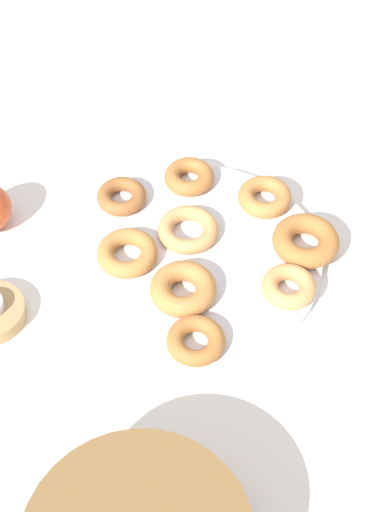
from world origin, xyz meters
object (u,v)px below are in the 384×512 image
donut_8 (189,177)px  donut_plate (195,257)px  donut_7 (122,196)px  donut_6 (196,341)px  donut_2 (127,253)px  donut_5 (183,289)px  donut_4 (289,287)px  donut_1 (306,241)px  donut_0 (188,230)px  donut_3 (265,197)px

donut_8 → donut_plate: bearing=101.1°
donut_7 → donut_6: bearing=121.1°
donut_plate → donut_2: donut_2 is taller
donut_5 → donut_2: bearing=-31.4°
donut_4 → donut_8: size_ratio=0.97×
donut_1 → donut_4: (0.02, 0.08, -0.00)m
donut_1 → donut_5: bearing=33.8°
donut_4 → donut_8: (0.17, -0.19, 0.00)m
donut_plate → donut_1: 0.16m
donut_4 → donut_8: 0.26m
donut_0 → donut_5: bearing=94.5°
donut_plate → donut_8: 0.15m
donut_3 → donut_8: 0.12m
donut_8 → donut_1: bearing=149.4°
donut_5 → donut_8: (0.02, -0.22, -0.00)m
donut_2 → donut_6: (-0.12, 0.13, -0.00)m
donut_6 → donut_7: (0.15, -0.24, -0.00)m
donut_plate → donut_4: donut_4 is taller
donut_0 → donut_8: bearing=-83.0°
donut_1 → donut_5: (0.16, 0.11, -0.00)m
donut_0 → donut_3: bearing=-142.9°
donut_0 → donut_plate: bearing=113.1°
donut_4 → donut_8: bearing=-49.4°
donut_6 → donut_8: donut_8 is taller
donut_3 → donut_4: (-0.05, 0.17, -0.00)m
donut_plate → donut_7: 0.15m
donut_7 → donut_8: (-0.10, -0.05, 0.00)m
donut_3 → donut_5: 0.22m
donut_2 → donut_5: bearing=148.6°
donut_2 → donut_8: same height
donut_1 → donut_7: bearing=-11.0°
donut_1 → donut_0: bearing=-0.5°
donut_2 → donut_8: (-0.07, -0.17, -0.00)m
donut_1 → donut_2: (0.25, 0.06, -0.00)m
donut_0 → donut_1: donut_1 is taller
donut_3 → donut_5: size_ratio=0.89×
donut_plate → donut_7: (0.12, -0.09, 0.02)m
donut_7 → donut_plate: bearing=145.0°
donut_1 → donut_4: bearing=76.8°
donut_0 → donut_3: donut_3 is taller
donut_1 → donut_6: bearing=54.3°
donut_0 → donut_7: size_ratio=1.18×
donut_3 → donut_4: 0.17m
donut_6 → donut_7: bearing=-58.9°
donut_2 → donut_8: size_ratio=1.12×
donut_1 → donut_5: same height
donut_8 → donut_3: bearing=167.1°
donut_6 → donut_2: bearing=-48.8°
donut_0 → donut_3: (-0.11, -0.08, 0.00)m
donut_3 → donut_5: (0.10, 0.19, 0.00)m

